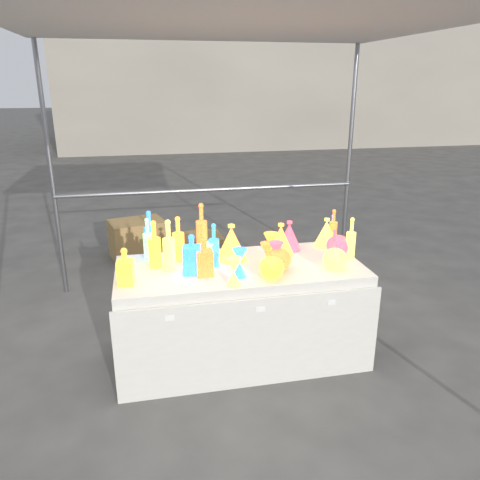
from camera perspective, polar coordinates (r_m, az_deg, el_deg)
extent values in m
plane|color=#65625D|center=(3.79, 0.00, -13.73)|extent=(80.00, 80.00, 0.00)
cylinder|color=gray|center=(4.78, -21.99, 7.31)|extent=(0.04, 0.04, 2.40)
cylinder|color=gray|center=(5.18, 13.11, 8.95)|extent=(0.04, 0.04, 2.40)
cube|color=white|center=(3.23, 0.00, 25.76)|extent=(3.15, 3.15, 0.06)
cylinder|color=gray|center=(4.76, -3.65, 6.13)|extent=(3.00, 0.04, 0.04)
cube|color=silver|center=(3.60, 0.00, -8.69)|extent=(1.80, 0.80, 0.75)
cube|color=silver|center=(3.27, 1.53, -12.55)|extent=(1.84, 0.02, 0.68)
cube|color=white|center=(3.06, -8.57, -9.43)|extent=(0.06, 0.00, 0.03)
cube|color=white|center=(3.14, 2.52, -8.47)|extent=(0.06, 0.00, 0.03)
cube|color=white|center=(3.29, 11.07, -7.50)|extent=(0.06, 0.00, 0.03)
cube|color=#ACA28F|center=(17.78, 3.62, 21.77)|extent=(14.00, 6.00, 6.00)
cube|color=#AA844D|center=(5.81, -12.36, 0.14)|extent=(0.72, 0.60, 0.46)
cube|color=#AA844D|center=(6.36, -5.54, 0.26)|extent=(0.76, 0.57, 0.06)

